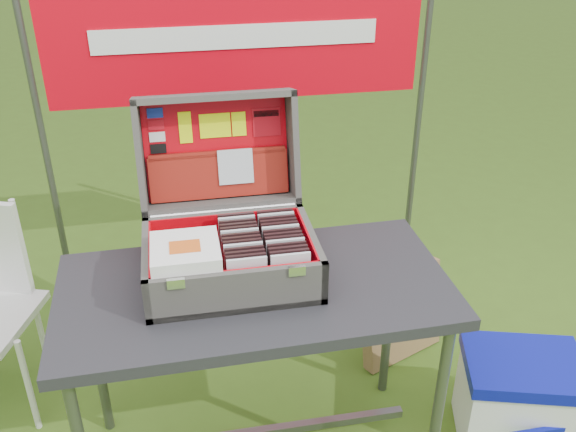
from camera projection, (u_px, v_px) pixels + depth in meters
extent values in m
cube|color=#2B2A2E|center=(255.00, 290.00, 2.03)|extent=(1.24, 0.64, 0.04)
cylinder|color=#59595B|center=(438.00, 412.00, 2.09)|extent=(0.04, 0.04, 0.73)
cylinder|color=#59595B|center=(97.00, 354.00, 2.34)|extent=(0.04, 0.04, 0.73)
cylinder|color=#59595B|center=(389.00, 319.00, 2.52)|extent=(0.04, 0.04, 0.73)
cube|color=#59595B|center=(259.00, 432.00, 2.33)|extent=(1.08, 0.03, 0.03)
cube|color=#605D56|center=(232.00, 276.00, 2.04)|extent=(0.54, 0.38, 0.02)
cube|color=#605D56|center=(238.00, 293.00, 1.86)|extent=(0.54, 0.02, 0.14)
cube|color=#605D56|center=(225.00, 231.00, 2.17)|extent=(0.54, 0.02, 0.14)
cube|color=#605D56|center=(147.00, 268.00, 1.97)|extent=(0.02, 0.38, 0.14)
cube|color=#605D56|center=(311.00, 251.00, 2.06)|extent=(0.02, 0.38, 0.14)
cube|color=red|center=(232.00, 272.00, 2.04)|extent=(0.50, 0.34, 0.01)
cube|color=silver|center=(176.00, 284.00, 1.79)|extent=(0.05, 0.01, 0.03)
cube|color=silver|center=(297.00, 271.00, 1.85)|extent=(0.05, 0.01, 0.03)
cylinder|color=silver|center=(224.00, 211.00, 2.14)|extent=(0.48, 0.02, 0.02)
cube|color=#605D56|center=(216.00, 148.00, 2.22)|extent=(0.54, 0.12, 0.38)
cube|color=#605D56|center=(214.00, 97.00, 2.12)|extent=(0.54, 0.14, 0.06)
cube|color=#605D56|center=(222.00, 203.00, 2.21)|extent=(0.54, 0.14, 0.06)
cube|color=#605D56|center=(140.00, 157.00, 2.12)|extent=(0.02, 0.23, 0.41)
cube|color=#605D56|center=(293.00, 145.00, 2.21)|extent=(0.02, 0.23, 0.41)
cube|color=red|center=(217.00, 149.00, 2.21)|extent=(0.49, 0.09, 0.33)
cube|color=red|center=(237.00, 287.00, 1.86)|extent=(0.50, 0.01, 0.12)
cube|color=red|center=(225.00, 230.00, 2.15)|extent=(0.50, 0.01, 0.12)
cube|color=red|center=(152.00, 265.00, 1.97)|extent=(0.01, 0.34, 0.12)
cube|color=red|center=(307.00, 249.00, 2.05)|extent=(0.01, 0.34, 0.12)
cube|color=maroon|center=(219.00, 175.00, 2.21)|extent=(0.48, 0.07, 0.16)
cube|color=maroon|center=(218.00, 153.00, 2.19)|extent=(0.47, 0.02, 0.02)
cube|color=silver|center=(236.00, 167.00, 2.20)|extent=(0.12, 0.04, 0.12)
cube|color=#1933B2|center=(155.00, 113.00, 2.14)|extent=(0.05, 0.01, 0.03)
cube|color=#B50B17|center=(156.00, 125.00, 2.15)|extent=(0.05, 0.01, 0.03)
cube|color=white|center=(157.00, 137.00, 2.16)|extent=(0.05, 0.01, 0.03)
cube|color=black|center=(158.00, 149.00, 2.17)|extent=(0.05, 0.01, 0.03)
cube|color=#DEF80A|center=(185.00, 128.00, 2.17)|extent=(0.04, 0.03, 0.10)
cube|color=#DEF80A|center=(215.00, 126.00, 2.18)|extent=(0.11, 0.02, 0.08)
cube|color=#DEF80A|center=(239.00, 124.00, 2.20)|extent=(0.05, 0.02, 0.08)
cube|color=#B50B17|center=(267.00, 122.00, 2.21)|extent=(0.10, 0.03, 0.09)
cube|color=black|center=(266.00, 113.00, 2.20)|extent=(0.09, 0.01, 0.02)
cube|color=silver|center=(247.00, 278.00, 1.88)|extent=(0.12, 0.01, 0.14)
cube|color=black|center=(246.00, 274.00, 1.90)|extent=(0.12, 0.01, 0.14)
cube|color=black|center=(246.00, 270.00, 1.92)|extent=(0.12, 0.01, 0.14)
cube|color=black|center=(245.00, 266.00, 1.94)|extent=(0.12, 0.01, 0.14)
cube|color=silver|center=(244.00, 263.00, 1.96)|extent=(0.12, 0.01, 0.14)
cube|color=black|center=(243.00, 259.00, 1.97)|extent=(0.12, 0.01, 0.14)
cube|color=black|center=(242.00, 255.00, 1.99)|extent=(0.12, 0.01, 0.14)
cube|color=black|center=(241.00, 252.00, 2.01)|extent=(0.12, 0.01, 0.14)
cube|color=silver|center=(240.00, 248.00, 2.03)|extent=(0.12, 0.01, 0.14)
cube|color=black|center=(240.00, 245.00, 2.05)|extent=(0.12, 0.01, 0.14)
cube|color=black|center=(239.00, 242.00, 2.06)|extent=(0.12, 0.01, 0.14)
cube|color=black|center=(238.00, 238.00, 2.08)|extent=(0.12, 0.01, 0.14)
cube|color=silver|center=(237.00, 235.00, 2.10)|extent=(0.12, 0.01, 0.14)
cube|color=black|center=(236.00, 232.00, 2.12)|extent=(0.12, 0.01, 0.14)
cube|color=silver|center=(291.00, 273.00, 1.90)|extent=(0.12, 0.01, 0.14)
cube|color=black|center=(289.00, 270.00, 1.92)|extent=(0.12, 0.01, 0.14)
cube|color=black|center=(288.00, 266.00, 1.94)|extent=(0.12, 0.01, 0.14)
cube|color=black|center=(287.00, 262.00, 1.96)|extent=(0.12, 0.01, 0.14)
cube|color=silver|center=(285.00, 258.00, 1.98)|extent=(0.12, 0.01, 0.14)
cube|color=black|center=(284.00, 255.00, 1.99)|extent=(0.12, 0.01, 0.14)
cube|color=black|center=(283.00, 251.00, 2.01)|extent=(0.12, 0.01, 0.14)
cube|color=black|center=(282.00, 248.00, 2.03)|extent=(0.12, 0.01, 0.14)
cube|color=silver|center=(281.00, 244.00, 2.05)|extent=(0.12, 0.01, 0.14)
cube|color=black|center=(279.00, 241.00, 2.07)|extent=(0.12, 0.01, 0.14)
cube|color=black|center=(278.00, 238.00, 2.09)|extent=(0.12, 0.01, 0.14)
cube|color=black|center=(277.00, 234.00, 2.10)|extent=(0.12, 0.01, 0.14)
cube|color=silver|center=(276.00, 231.00, 2.12)|extent=(0.12, 0.01, 0.14)
cube|color=black|center=(275.00, 228.00, 2.14)|extent=(0.12, 0.01, 0.14)
cube|color=white|center=(186.00, 256.00, 1.89)|extent=(0.20, 0.20, 0.00)
cube|color=white|center=(185.00, 255.00, 1.89)|extent=(0.20, 0.20, 0.00)
cube|color=white|center=(185.00, 253.00, 1.89)|extent=(0.20, 0.20, 0.00)
cube|color=white|center=(185.00, 252.00, 1.89)|extent=(0.20, 0.20, 0.00)
cube|color=white|center=(185.00, 250.00, 1.88)|extent=(0.20, 0.20, 0.00)
cube|color=white|center=(185.00, 249.00, 1.88)|extent=(0.20, 0.20, 0.00)
cube|color=white|center=(185.00, 247.00, 1.88)|extent=(0.20, 0.20, 0.00)
cube|color=white|center=(185.00, 246.00, 1.88)|extent=(0.20, 0.20, 0.00)
cube|color=#D85919|center=(185.00, 246.00, 1.87)|extent=(0.09, 0.07, 0.00)
cube|color=white|center=(516.00, 404.00, 2.40)|extent=(0.47, 0.40, 0.32)
cube|color=#0A1290|center=(525.00, 367.00, 2.31)|extent=(0.49, 0.42, 0.05)
cube|color=#0A1290|center=(542.00, 431.00, 2.23)|extent=(0.25, 0.02, 0.02)
cylinder|color=silver|center=(28.00, 386.00, 2.41)|extent=(0.02, 0.02, 0.43)
cylinder|color=silver|center=(41.00, 332.00, 2.68)|extent=(0.02, 0.02, 0.43)
cylinder|color=silver|center=(22.00, 245.00, 2.50)|extent=(0.02, 0.02, 0.40)
cube|color=olive|center=(402.00, 314.00, 2.80)|extent=(0.41, 0.27, 0.42)
cylinder|color=#59595B|center=(45.00, 149.00, 2.77)|extent=(0.03, 0.03, 1.70)
cylinder|color=#59595B|center=(418.00, 123.00, 3.05)|extent=(0.03, 0.03, 1.70)
cube|color=red|center=(237.00, 36.00, 2.68)|extent=(1.60, 0.02, 0.55)
cube|color=white|center=(237.00, 37.00, 2.67)|extent=(1.20, 0.00, 0.10)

